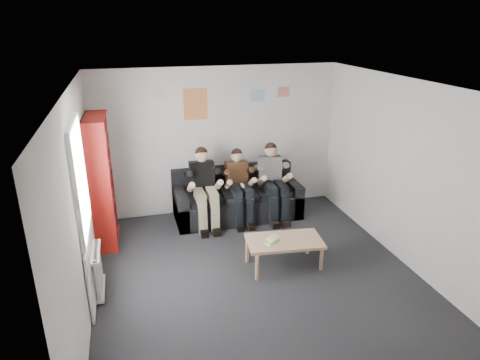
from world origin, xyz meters
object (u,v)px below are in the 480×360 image
object	(u,v)px
sofa	(237,200)
person_right	(273,182)
person_middle	(240,186)
person_left	(204,189)
bookshelf	(102,181)
coffee_table	(284,243)

from	to	relation	value
sofa	person_right	world-z (taller)	person_right
person_middle	sofa	bearing A→B (deg)	89.15
sofa	person_left	world-z (taller)	person_left
bookshelf	person_middle	world-z (taller)	bookshelf
person_middle	person_right	distance (m)	0.64
sofa	person_left	bearing A→B (deg)	-161.96
bookshelf	sofa	bearing A→B (deg)	11.15
sofa	person_right	distance (m)	0.76
bookshelf	person_middle	xyz separation A→B (m)	(2.30, 0.15, -0.39)
coffee_table	person_middle	distance (m)	1.71
person_left	person_middle	xyz separation A→B (m)	(0.64, 0.00, -0.03)
sofa	person_left	distance (m)	0.77
person_left	person_right	world-z (taller)	person_left
bookshelf	person_middle	bearing A→B (deg)	6.16
bookshelf	coffee_table	world-z (taller)	bookshelf
sofa	bookshelf	xyz separation A→B (m)	(-2.30, -0.35, 0.73)
coffee_table	person_right	xyz separation A→B (m)	(0.41, 1.67, 0.30)
coffee_table	person_right	size ratio (longest dim) A/B	0.80
person_left	person_right	xyz separation A→B (m)	(1.27, 0.00, -0.01)
person_left	sofa	bearing A→B (deg)	19.32
bookshelf	coffee_table	distance (m)	3.02
bookshelf	coffee_table	size ratio (longest dim) A/B	1.92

